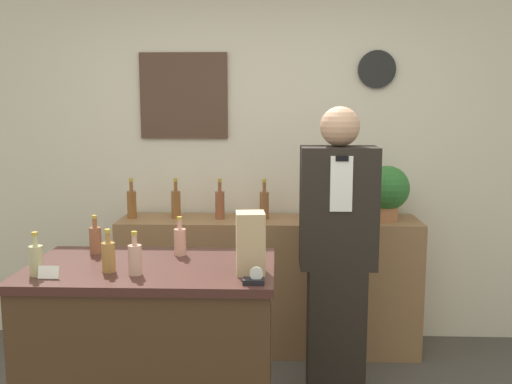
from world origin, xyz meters
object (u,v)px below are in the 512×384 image
shopkeeper (337,256)px  paper_bag (250,243)px  potted_plant (387,190)px  tape_dispenser (255,278)px

shopkeeper → paper_bag: size_ratio=6.20×
potted_plant → paper_bag: bearing=-121.7°
paper_bag → shopkeeper: bearing=58.4°
shopkeeper → tape_dispenser: bearing=-115.9°
potted_plant → shopkeeper: bearing=-121.7°
shopkeeper → potted_plant: (0.40, 0.64, 0.29)m
shopkeeper → potted_plant: 0.81m
paper_bag → tape_dispenser: size_ratio=3.07×
tape_dispenser → potted_plant: bearing=61.6°
paper_bag → tape_dispenser: paper_bag is taller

